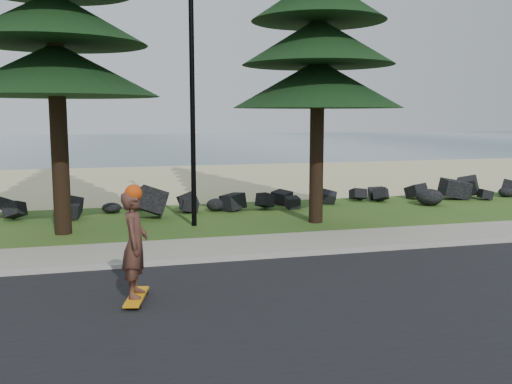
% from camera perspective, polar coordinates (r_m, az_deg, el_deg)
% --- Properties ---
extents(ground, '(160.00, 160.00, 0.00)m').
position_cam_1_polar(ground, '(13.13, -4.05, -5.98)').
color(ground, '#2B561B').
rests_on(ground, ground).
extents(road, '(160.00, 7.00, 0.02)m').
position_cam_1_polar(road, '(8.94, 1.53, -12.58)').
color(road, black).
rests_on(road, ground).
extents(kerb, '(160.00, 0.20, 0.10)m').
position_cam_1_polar(kerb, '(12.27, -3.26, -6.72)').
color(kerb, '#AAA299').
rests_on(kerb, ground).
extents(sidewalk, '(160.00, 2.00, 0.08)m').
position_cam_1_polar(sidewalk, '(13.32, -4.22, -5.61)').
color(sidewalk, gray).
rests_on(sidewalk, ground).
extents(beach_sand, '(160.00, 15.00, 0.01)m').
position_cam_1_polar(beach_sand, '(27.32, -9.81, 1.12)').
color(beach_sand, '#CFC68A').
rests_on(beach_sand, ground).
extents(ocean, '(160.00, 58.00, 0.01)m').
position_cam_1_polar(ocean, '(63.66, -12.78, 4.79)').
color(ocean, '#345563').
rests_on(ocean, ground).
extents(seawall_boulders, '(60.00, 2.40, 1.10)m').
position_cam_1_polar(seawall_boulders, '(18.55, -7.32, -1.96)').
color(seawall_boulders, black).
rests_on(seawall_boulders, ground).
extents(lamp_post, '(0.25, 0.14, 8.14)m').
position_cam_1_polar(lamp_post, '(15.95, -6.41, 11.39)').
color(lamp_post, black).
rests_on(lamp_post, ground).
extents(skateboarder, '(0.56, 1.09, 1.97)m').
position_cam_1_polar(skateboarder, '(9.63, -12.01, -5.16)').
color(skateboarder, orange).
rests_on(skateboarder, ground).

